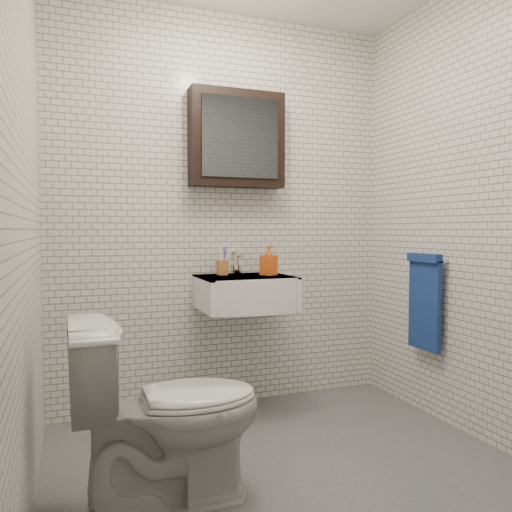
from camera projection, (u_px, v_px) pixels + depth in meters
name	position (u px, v px, depth m)	size (l,w,h in m)	color
ground	(290.00, 470.00, 2.33)	(2.20, 2.00, 0.01)	#4B4D53
room_shell	(291.00, 156.00, 2.26)	(2.22, 2.02, 2.51)	silver
washbasin	(247.00, 292.00, 3.00)	(0.55, 0.50, 0.20)	white
faucet	(237.00, 263.00, 3.17)	(0.06, 0.20, 0.15)	silver
mirror_cabinet	(237.00, 139.00, 3.13)	(0.60, 0.15, 0.60)	black
towel_rail	(425.00, 298.00, 2.99)	(0.09, 0.30, 0.58)	silver
toothbrush_cup	(223.00, 267.00, 3.11)	(0.08, 0.08, 0.20)	#A8662A
soap_bottle	(269.00, 260.00, 3.08)	(0.08, 0.08, 0.18)	orange
toilet	(168.00, 410.00, 2.05)	(0.44, 0.77, 0.78)	silver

